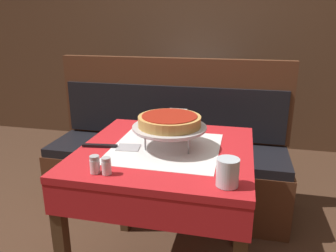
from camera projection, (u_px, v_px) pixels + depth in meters
dining_table_front at (166, 168)px, 1.53m from camera, size 0.78×0.78×0.74m
dining_table_rear at (189, 94)px, 3.09m from camera, size 0.70×0.70×0.74m
booth_bench at (167, 165)px, 2.33m from camera, size 1.66×0.49×1.05m
back_wall_panel at (213, 31)px, 3.31m from camera, size 6.00×0.04×2.40m
pizza_pan_stand at (169, 128)px, 1.48m from camera, size 0.34×0.34×0.10m
deep_dish_pizza at (169, 121)px, 1.46m from camera, size 0.28×0.28×0.05m
pizza_server at (114, 147)px, 1.50m from camera, size 0.27×0.10×0.01m
water_glass_near at (228, 172)px, 1.14m from camera, size 0.08×0.08×0.10m
salt_shaker at (95, 164)px, 1.24m from camera, size 0.04×0.04×0.07m
pepper_shaker at (106, 166)px, 1.23m from camera, size 0.04×0.04×0.07m
napkin_holder at (178, 117)px, 1.81m from camera, size 0.10×0.05×0.09m
condiment_caddy at (178, 77)px, 3.04m from camera, size 0.12×0.12×0.19m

